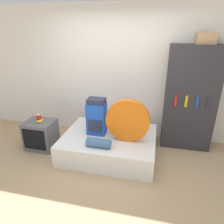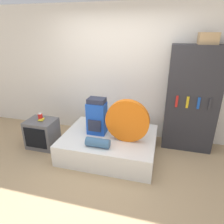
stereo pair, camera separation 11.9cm
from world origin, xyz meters
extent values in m
plane|color=tan|center=(0.00, 0.00, 0.00)|extent=(16.00, 16.00, 0.00)
cube|color=white|center=(0.00, 1.63, 1.30)|extent=(8.00, 0.05, 2.60)
cube|color=white|center=(0.01, 0.76, 0.19)|extent=(1.63, 1.26, 0.38)
cube|color=blue|center=(-0.22, 0.79, 0.67)|extent=(0.33, 0.24, 0.57)
cube|color=#282D42|center=(-0.22, 0.80, 1.00)|extent=(0.30, 0.22, 0.08)
cube|color=#282D42|center=(-0.22, 0.65, 0.58)|extent=(0.23, 0.03, 0.21)
cylinder|color=orange|center=(0.35, 0.66, 0.74)|extent=(0.72, 0.11, 0.72)
cylinder|color=#3D668E|center=(-0.06, 0.34, 0.45)|extent=(0.39, 0.15, 0.15)
cube|color=#5B5B60|center=(-1.31, 0.68, 0.27)|extent=(0.54, 0.45, 0.55)
cube|color=black|center=(-1.31, 0.45, 0.29)|extent=(0.43, 0.02, 0.39)
cylinder|color=red|center=(-1.33, 0.72, 0.60)|extent=(0.08, 0.08, 0.11)
cylinder|color=white|center=(-1.33, 0.72, 0.67)|extent=(0.06, 0.06, 0.02)
ellipsoid|color=yellow|center=(-1.31, 0.70, 0.56)|extent=(0.08, 0.16, 0.03)
ellipsoid|color=yellow|center=(-1.30, 0.70, 0.56)|extent=(0.05, 0.16, 0.03)
ellipsoid|color=yellow|center=(-1.29, 0.70, 0.56)|extent=(0.03, 0.16, 0.03)
ellipsoid|color=yellow|center=(-1.28, 0.70, 0.56)|extent=(0.05, 0.16, 0.03)
ellipsoid|color=yellow|center=(-1.27, 0.70, 0.56)|extent=(0.08, 0.16, 0.03)
cube|color=#2D2D33|center=(1.38, 1.39, 0.95)|extent=(0.89, 0.40, 1.91)
cube|color=red|center=(1.11, 1.18, 0.97)|extent=(0.04, 0.02, 0.20)
cube|color=gold|center=(1.29, 1.18, 0.97)|extent=(0.04, 0.02, 0.20)
cube|color=#194CB2|center=(1.47, 1.18, 0.97)|extent=(0.04, 0.02, 0.20)
cube|color=#2D2D33|center=(1.64, 1.18, 0.97)|extent=(0.04, 0.02, 0.20)
cube|color=tan|center=(1.48, 1.41, 2.00)|extent=(0.29, 0.28, 0.18)
camera|label=1|loc=(0.76, -2.29, 2.12)|focal=32.00mm
camera|label=2|loc=(0.87, -2.26, 2.12)|focal=32.00mm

